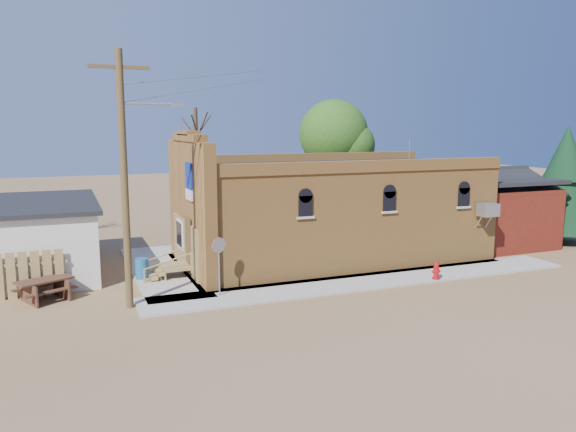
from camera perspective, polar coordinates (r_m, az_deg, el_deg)
name	(u,v)px	position (r m, az deg, el deg)	size (l,w,h in m)	color
ground	(348,292)	(22.39, 6.15, -7.64)	(120.00, 120.00, 0.00)	brown
sidewalk_south	(370,281)	(23.84, 8.33, -6.55)	(19.00, 2.20, 0.08)	#9E9991
sidewalk_west	(161,270)	(25.99, -12.74, -5.37)	(2.60, 10.00, 0.08)	#9E9991
brick_bar	(326,211)	(27.40, 3.87, 0.48)	(16.40, 7.97, 6.30)	#BC7E39
red_shed	(487,203)	(32.89, 19.53, 1.29)	(5.40, 6.40, 4.30)	#59170F
utility_pole	(126,175)	(20.26, -16.16, 4.05)	(3.12, 0.26, 9.00)	#44341B
tree_bare_near	(196,135)	(32.69, -9.35, 8.14)	(2.80, 2.80, 7.65)	#4B3E2B
tree_leafy	(334,134)	(36.21, 4.65, 8.26)	(4.40, 4.40, 8.15)	#4B3E2B
evergreen_tree	(565,176)	(34.50, 26.32, 3.62)	(3.60, 3.60, 6.50)	#4B3E2B
fire_hydrant	(436,271)	(24.44, 14.82, -5.40)	(0.43, 0.42, 0.73)	#AC090F
stop_sign	(219,251)	(21.23, -7.05, -3.52)	(0.59, 0.25, 2.26)	#98999E
trash_barrel	(142,268)	(24.51, -14.61, -5.18)	(0.56, 0.56, 0.86)	#1C578E
picnic_table	(45,287)	(22.88, -23.48, -6.59)	(2.41, 2.17, 0.82)	#482B1C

